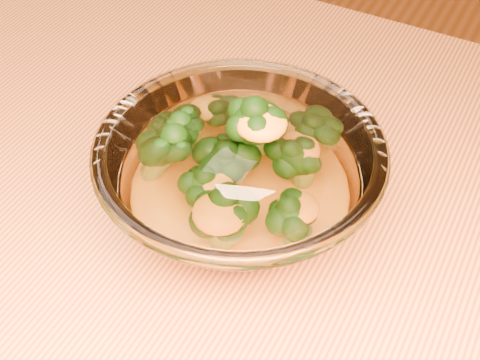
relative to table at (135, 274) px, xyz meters
name	(u,v)px	position (x,y,z in m)	size (l,w,h in m)	color
table	(135,274)	(0.00, 0.00, 0.00)	(1.20, 0.80, 0.75)	#D38C3F
glass_bowl	(240,184)	(0.10, 0.03, 0.15)	(0.23, 0.23, 0.10)	white
cheese_sauce	(240,202)	(0.10, 0.03, 0.13)	(0.13, 0.13, 0.04)	orange
broccoli_heap	(234,158)	(0.09, 0.04, 0.17)	(0.16, 0.16, 0.09)	black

